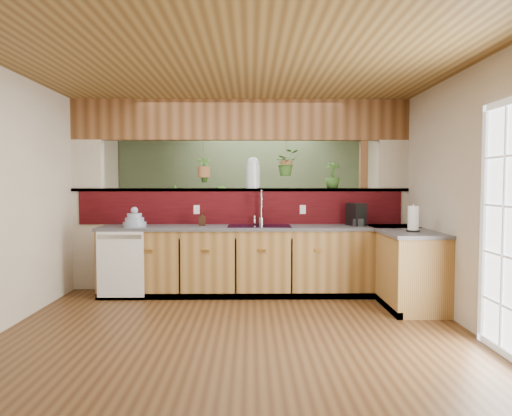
{
  "coord_description": "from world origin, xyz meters",
  "views": [
    {
      "loc": [
        0.14,
        -4.96,
        1.45
      ],
      "look_at": [
        0.2,
        0.7,
        1.15
      ],
      "focal_mm": 32.0,
      "sensor_mm": 36.0,
      "label": 1
    }
  ],
  "objects_px": {
    "paper_towel": "(413,219)",
    "glass_jar": "(253,173)",
    "faucet": "(261,206)",
    "coffee_maker": "(356,215)",
    "soap_dispenser": "(202,219)",
    "dish_stack": "(135,221)",
    "shelving_console": "(196,237)"
  },
  "relations": [
    {
      "from": "paper_towel",
      "to": "glass_jar",
      "type": "height_order",
      "value": "glass_jar"
    },
    {
      "from": "faucet",
      "to": "coffee_maker",
      "type": "xyz_separation_m",
      "value": [
        1.25,
        -0.13,
        -0.12
      ]
    },
    {
      "from": "coffee_maker",
      "to": "paper_towel",
      "type": "xyz_separation_m",
      "value": [
        0.48,
        -0.77,
        0.01
      ]
    },
    {
      "from": "soap_dispenser",
      "to": "glass_jar",
      "type": "bearing_deg",
      "value": 25.85
    },
    {
      "from": "paper_towel",
      "to": "glass_jar",
      "type": "bearing_deg",
      "value": 148.75
    },
    {
      "from": "dish_stack",
      "to": "glass_jar",
      "type": "xyz_separation_m",
      "value": [
        1.52,
        0.48,
        0.62
      ]
    },
    {
      "from": "shelving_console",
      "to": "glass_jar",
      "type": "bearing_deg",
      "value": -70.59
    },
    {
      "from": "paper_towel",
      "to": "shelving_console",
      "type": "distance_m",
      "value": 4.19
    },
    {
      "from": "glass_jar",
      "to": "shelving_console",
      "type": "distance_m",
      "value": 2.42
    },
    {
      "from": "soap_dispenser",
      "to": "glass_jar",
      "type": "xyz_separation_m",
      "value": [
        0.67,
        0.33,
        0.61
      ]
    },
    {
      "from": "dish_stack",
      "to": "shelving_console",
      "type": "bearing_deg",
      "value": 78.27
    },
    {
      "from": "soap_dispenser",
      "to": "dish_stack",
      "type": "bearing_deg",
      "value": -169.7
    },
    {
      "from": "dish_stack",
      "to": "coffee_maker",
      "type": "xyz_separation_m",
      "value": [
        2.88,
        0.13,
        0.06
      ]
    },
    {
      "from": "dish_stack",
      "to": "shelving_console",
      "type": "distance_m",
      "value": 2.48
    },
    {
      "from": "faucet",
      "to": "glass_jar",
      "type": "bearing_deg",
      "value": 115.7
    },
    {
      "from": "faucet",
      "to": "dish_stack",
      "type": "xyz_separation_m",
      "value": [
        -1.62,
        -0.26,
        -0.17
      ]
    },
    {
      "from": "dish_stack",
      "to": "paper_towel",
      "type": "xyz_separation_m",
      "value": [
        3.35,
        -0.63,
        0.06
      ]
    },
    {
      "from": "dish_stack",
      "to": "coffee_maker",
      "type": "bearing_deg",
      "value": 2.68
    },
    {
      "from": "soap_dispenser",
      "to": "coffee_maker",
      "type": "distance_m",
      "value": 2.03
    },
    {
      "from": "glass_jar",
      "to": "shelving_console",
      "type": "bearing_deg",
      "value": 118.33
    },
    {
      "from": "paper_towel",
      "to": "glass_jar",
      "type": "xyz_separation_m",
      "value": [
        -1.84,
        1.11,
        0.56
      ]
    },
    {
      "from": "glass_jar",
      "to": "shelving_console",
      "type": "xyz_separation_m",
      "value": [
        -1.02,
        1.9,
        -1.1
      ]
    },
    {
      "from": "faucet",
      "to": "dish_stack",
      "type": "distance_m",
      "value": 1.65
    },
    {
      "from": "faucet",
      "to": "coffee_maker",
      "type": "bearing_deg",
      "value": -5.72
    },
    {
      "from": "soap_dispenser",
      "to": "faucet",
      "type": "bearing_deg",
      "value": 7.77
    },
    {
      "from": "coffee_maker",
      "to": "paper_towel",
      "type": "distance_m",
      "value": 0.91
    },
    {
      "from": "soap_dispenser",
      "to": "coffee_maker",
      "type": "bearing_deg",
      "value": -0.54
    },
    {
      "from": "faucet",
      "to": "dish_stack",
      "type": "relative_size",
      "value": 1.61
    },
    {
      "from": "dish_stack",
      "to": "glass_jar",
      "type": "relative_size",
      "value": 0.69
    },
    {
      "from": "dish_stack",
      "to": "shelving_console",
      "type": "xyz_separation_m",
      "value": [
        0.49,
        2.38,
        -0.48
      ]
    },
    {
      "from": "faucet",
      "to": "glass_jar",
      "type": "relative_size",
      "value": 1.11
    },
    {
      "from": "coffee_maker",
      "to": "paper_towel",
      "type": "relative_size",
      "value": 0.94
    }
  ]
}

